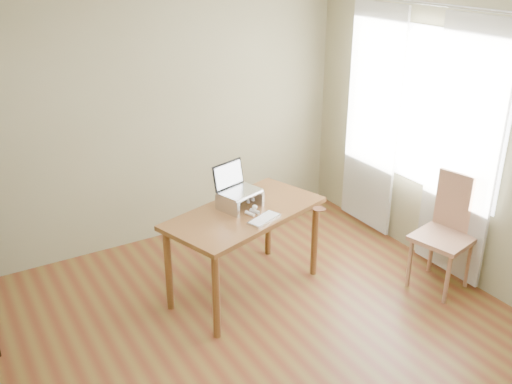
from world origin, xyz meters
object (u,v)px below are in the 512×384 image
at_px(desk, 245,222).
at_px(cat, 235,200).
at_px(chair, 450,229).
at_px(keyboard, 264,219).
at_px(laptop, 236,184).

xyz_separation_m(desk, cat, (-0.03, 0.11, 0.17)).
bearing_deg(chair, desk, 139.50).
distance_m(desk, keyboard, 0.25).
relative_size(desk, keyboard, 4.60).
relative_size(desk, laptop, 3.93).
bearing_deg(chair, keyboard, 145.75).
bearing_deg(chair, cat, 136.77).
bearing_deg(keyboard, cat, 80.34).
bearing_deg(cat, chair, -49.44).
distance_m(desk, cat, 0.20).
distance_m(laptop, chair, 1.84).
height_order(desk, cat, cat).
distance_m(keyboard, cat, 0.34).
xyz_separation_m(desk, laptop, (0.00, 0.14, 0.29)).
bearing_deg(desk, keyboard, -94.84).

